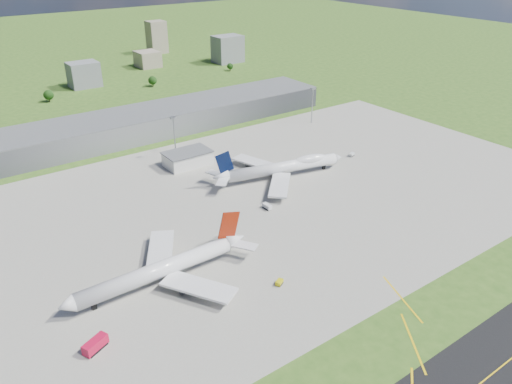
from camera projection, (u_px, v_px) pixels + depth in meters
ground at (138, 144)px, 325.80m from camera, size 1400.00×1400.00×0.00m
apron at (246, 204)px, 251.28m from camera, size 360.00×190.00×0.08m
terminal at (127, 126)px, 333.28m from camera, size 300.00×42.00×15.00m
ops_building at (188, 159)px, 292.97m from camera, size 26.00×16.00×8.00m
mast_center at (174, 130)px, 297.64m from camera, size 3.50×2.00×25.90m
mast_east at (313, 99)px, 354.88m from camera, size 3.50×2.00×25.90m
airliner_red_twin at (164, 269)px, 191.98m from camera, size 77.60×60.65×21.34m
airliner_blue_quad at (283, 167)px, 277.63m from camera, size 78.43×60.58×20.68m
fire_truck at (95, 345)px, 161.18m from camera, size 9.37×6.66×3.87m
tug_yellow at (279, 283)px, 192.17m from camera, size 4.07×3.44×1.76m
van_white_near at (267, 207)px, 246.05m from camera, size 2.55×5.23×2.61m
van_white_far at (352, 155)px, 306.28m from camera, size 4.33×2.92×2.11m
bldg_c at (84, 75)px, 447.17m from camera, size 26.00×20.00×22.00m
bldg_ce at (148, 59)px, 519.13m from camera, size 22.00×24.00×16.00m
bldg_e at (228, 49)px, 536.31m from camera, size 30.00×22.00×28.00m
bldg_tall_e at (157, 37)px, 578.90m from camera, size 20.00×18.00×36.00m
tree_c at (49, 95)px, 406.95m from camera, size 8.10×8.10×9.90m
tree_e at (153, 80)px, 450.31m from camera, size 7.65×7.65×9.35m
tree_far_e at (230, 66)px, 504.83m from camera, size 6.30×6.30×7.70m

